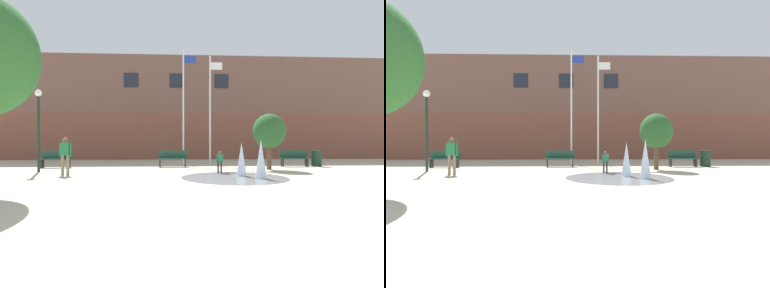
# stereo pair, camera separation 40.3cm
# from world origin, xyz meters

# --- Properties ---
(ground_plane) EXTENTS (100.00, 100.00, 0.00)m
(ground_plane) POSITION_xyz_m (0.00, 0.00, 0.00)
(ground_plane) COLOR #BCB299
(library_building) EXTENTS (36.00, 6.05, 8.14)m
(library_building) POSITION_xyz_m (0.00, 19.11, 4.07)
(library_building) COLOR brown
(library_building) RESTS_ON ground
(splash_fountain) EXTENTS (4.19, 4.19, 1.51)m
(splash_fountain) POSITION_xyz_m (2.74, 4.50, 0.58)
(splash_fountain) COLOR gray
(splash_fountain) RESTS_ON ground
(park_bench_far_left) EXTENTS (1.60, 0.44, 0.91)m
(park_bench_far_left) POSITION_xyz_m (-6.57, 9.38, 0.48)
(park_bench_far_left) COLOR #28282D
(park_bench_far_left) RESTS_ON ground
(park_bench_left_of_flagpoles) EXTENTS (1.60, 0.44, 0.91)m
(park_bench_left_of_flagpoles) POSITION_xyz_m (-0.28, 9.49, 0.48)
(park_bench_left_of_flagpoles) COLOR #28282D
(park_bench_left_of_flagpoles) RESTS_ON ground
(park_bench_far_right) EXTENTS (1.60, 0.44, 0.91)m
(park_bench_far_right) POSITION_xyz_m (6.58, 9.37, 0.48)
(park_bench_far_right) COLOR #28282D
(park_bench_far_right) RESTS_ON ground
(child_with_pink_shirt) EXTENTS (0.31, 0.19, 0.99)m
(child_with_pink_shirt) POSITION_xyz_m (1.86, 6.16, 0.58)
(child_with_pink_shirt) COLOR #28282D
(child_with_pink_shirt) RESTS_ON ground
(adult_watching) EXTENTS (0.50, 0.25, 1.59)m
(adult_watching) POSITION_xyz_m (-4.79, 5.76, 0.93)
(adult_watching) COLOR #89755B
(adult_watching) RESTS_ON ground
(flagpole_left) EXTENTS (0.80, 0.10, 7.06)m
(flagpole_left) POSITION_xyz_m (0.41, 11.18, 3.77)
(flagpole_left) COLOR silver
(flagpole_left) RESTS_ON ground
(flagpole_right) EXTENTS (0.80, 0.10, 6.69)m
(flagpole_right) POSITION_xyz_m (2.05, 11.18, 3.58)
(flagpole_right) COLOR silver
(flagpole_right) RESTS_ON ground
(lamp_post_left_lane) EXTENTS (0.32, 0.32, 3.83)m
(lamp_post_left_lane) POSITION_xyz_m (-6.49, 7.14, 2.51)
(lamp_post_left_lane) COLOR #192D23
(lamp_post_left_lane) RESTS_ON ground
(trash_can) EXTENTS (0.56, 0.56, 0.90)m
(trash_can) POSITION_xyz_m (7.89, 9.37, 0.45)
(trash_can) COLOR #193323
(trash_can) RESTS_ON ground
(street_tree_near_building) EXTENTS (1.64, 1.64, 2.82)m
(street_tree_near_building) POSITION_xyz_m (4.61, 7.68, 1.93)
(street_tree_near_building) COLOR brown
(street_tree_near_building) RESTS_ON ground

